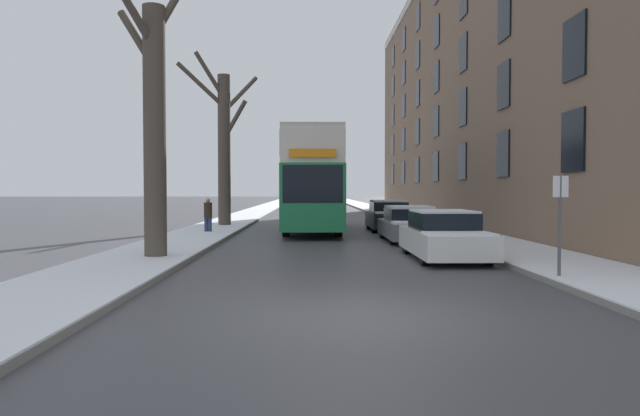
# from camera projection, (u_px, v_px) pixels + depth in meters

# --- Properties ---
(ground_plane) EXTENTS (320.00, 320.00, 0.00)m
(ground_plane) POSITION_uv_depth(u_px,v_px,m) (365.00, 316.00, 8.76)
(ground_plane) COLOR #424247
(sidewalk_left) EXTENTS (2.80, 130.00, 0.16)m
(sidewalk_left) POSITION_uv_depth(u_px,v_px,m) (267.00, 207.00, 61.63)
(sidewalk_left) COLOR slate
(sidewalk_left) RESTS_ON ground
(sidewalk_right) EXTENTS (2.80, 130.00, 0.16)m
(sidewalk_right) POSITION_uv_depth(u_px,v_px,m) (367.00, 207.00, 61.82)
(sidewalk_right) COLOR slate
(sidewalk_right) RESTS_ON ground
(terrace_facade_right) EXTENTS (9.10, 47.59, 16.80)m
(terrace_facade_right) POSITION_uv_depth(u_px,v_px,m) (511.00, 83.00, 34.37)
(terrace_facade_right) COLOR #7A604C
(terrace_facade_right) RESTS_ON ground
(bare_tree_left_0) EXTENTS (2.12, 3.14, 8.21)m
(bare_tree_left_0) POSITION_uv_depth(u_px,v_px,m) (153.00, 120.00, 15.26)
(bare_tree_left_0) COLOR #4C4238
(bare_tree_left_0) RESTS_ON ground
(bare_tree_left_1) EXTENTS (3.77, 3.50, 8.81)m
(bare_tree_left_1) POSITION_uv_depth(u_px,v_px,m) (224.00, 143.00, 29.09)
(bare_tree_left_1) COLOR #4C4238
(bare_tree_left_1) RESTS_ON ground
(double_decker_bus) EXTENTS (2.55, 11.28, 4.50)m
(double_decker_bus) POSITION_uv_depth(u_px,v_px,m) (312.00, 177.00, 26.93)
(double_decker_bus) COLOR #1E7A47
(double_decker_bus) RESTS_ON ground
(parked_car_0) EXTENTS (1.86, 4.43, 1.37)m
(parked_car_0) POSITION_uv_depth(u_px,v_px,m) (444.00, 236.00, 15.99)
(parked_car_0) COLOR silver
(parked_car_0) RESTS_ON ground
(parked_car_1) EXTENTS (1.89, 4.50, 1.33)m
(parked_car_1) POSITION_uv_depth(u_px,v_px,m) (409.00, 225.00, 21.55)
(parked_car_1) COLOR slate
(parked_car_1) RESTS_ON ground
(parked_car_2) EXTENTS (1.88, 4.11, 1.45)m
(parked_car_2) POSITION_uv_depth(u_px,v_px,m) (389.00, 216.00, 27.21)
(parked_car_2) COLOR black
(parked_car_2) RESTS_ON ground
(pedestrian_left_sidewalk) EXTENTS (0.35, 0.35, 1.61)m
(pedestrian_left_sidewalk) POSITION_uv_depth(u_px,v_px,m) (208.00, 215.00, 24.43)
(pedestrian_left_sidewalk) COLOR navy
(pedestrian_left_sidewalk) RESTS_ON ground
(street_sign_post) EXTENTS (0.32, 0.07, 2.26)m
(street_sign_post) POSITION_uv_depth(u_px,v_px,m) (560.00, 220.00, 11.77)
(street_sign_post) COLOR #4C4F54
(street_sign_post) RESTS_ON ground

